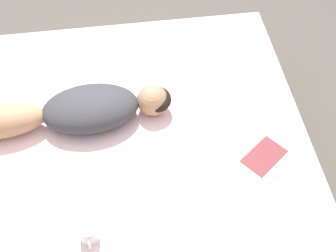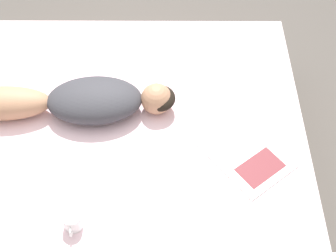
# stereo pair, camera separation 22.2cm
# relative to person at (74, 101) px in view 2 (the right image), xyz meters

# --- Properties ---
(ground_plane) EXTENTS (12.00, 12.00, 0.00)m
(ground_plane) POSITION_rel_person_xyz_m (0.11, 0.25, -0.65)
(ground_plane) COLOR #4C4742
(bed) EXTENTS (1.87, 2.15, 0.56)m
(bed) POSITION_rel_person_xyz_m (0.11, 0.25, -0.37)
(bed) COLOR tan
(bed) RESTS_ON ground_plane
(person) EXTENTS (0.35, 1.25, 0.18)m
(person) POSITION_rel_person_xyz_m (0.00, 0.00, 0.00)
(person) COLOR #A37556
(person) RESTS_ON bed
(open_magazine) EXTENTS (0.57, 0.55, 0.01)m
(open_magazine) POSITION_rel_person_xyz_m (0.30, 0.94, -0.09)
(open_magazine) COLOR white
(open_magazine) RESTS_ON bed
(coffee_mug) EXTENTS (0.13, 0.09, 0.10)m
(coffee_mug) POSITION_rel_person_xyz_m (0.71, 0.08, -0.04)
(coffee_mug) COLOR white
(coffee_mug) RESTS_ON bed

